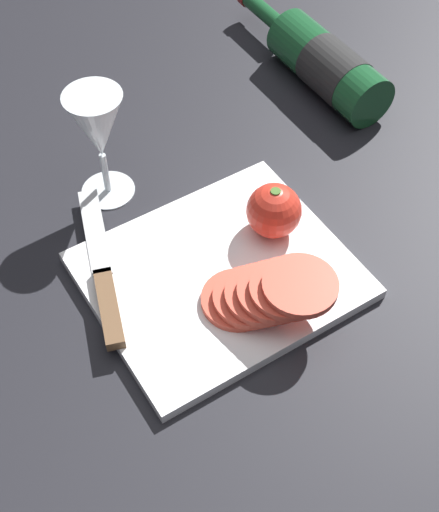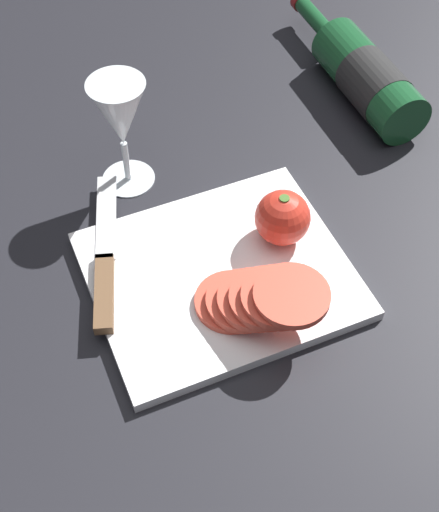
{
  "view_description": "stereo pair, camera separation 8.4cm",
  "coord_description": "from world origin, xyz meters",
  "px_view_note": "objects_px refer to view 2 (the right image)",
  "views": [
    {
      "loc": [
        0.36,
        0.46,
        0.71
      ],
      "look_at": [
        0.08,
        0.01,
        0.05
      ],
      "focal_mm": 50.0,
      "sensor_mm": 36.0,
      "label": 1
    },
    {
      "loc": [
        0.29,
        0.5,
        0.71
      ],
      "look_at": [
        0.08,
        0.01,
        0.05
      ],
      "focal_mm": 50.0,
      "sensor_mm": 36.0,
      "label": 2
    }
  ],
  "objects_px": {
    "wine_glass": "(120,119)",
    "knife": "(105,276)",
    "whole_tomato": "(283,218)",
    "wine_bottle": "(366,76)",
    "tomato_slice_stack_near": "(260,299)"
  },
  "relations": [
    {
      "from": "wine_bottle",
      "to": "wine_glass",
      "type": "distance_m",
      "value": 0.39
    },
    {
      "from": "wine_bottle",
      "to": "whole_tomato",
      "type": "bearing_deg",
      "value": 41.2
    },
    {
      "from": "whole_tomato",
      "to": "knife",
      "type": "relative_size",
      "value": 0.29
    },
    {
      "from": "tomato_slice_stack_near",
      "to": "wine_glass",
      "type": "bearing_deg",
      "value": -76.41
    },
    {
      "from": "wine_bottle",
      "to": "knife",
      "type": "distance_m",
      "value": 0.51
    },
    {
      "from": "wine_bottle",
      "to": "wine_glass",
      "type": "xyz_separation_m",
      "value": [
        0.39,
        0.03,
        0.07
      ]
    },
    {
      "from": "knife",
      "to": "tomato_slice_stack_near",
      "type": "xyz_separation_m",
      "value": [
        -0.15,
        0.12,
        0.02
      ]
    },
    {
      "from": "wine_glass",
      "to": "knife",
      "type": "bearing_deg",
      "value": 63.21
    },
    {
      "from": "wine_glass",
      "to": "whole_tomato",
      "type": "relative_size",
      "value": 2.3
    },
    {
      "from": "wine_glass",
      "to": "knife",
      "type": "relative_size",
      "value": 0.66
    },
    {
      "from": "wine_bottle",
      "to": "wine_glass",
      "type": "bearing_deg",
      "value": 4.04
    },
    {
      "from": "whole_tomato",
      "to": "wine_bottle",
      "type": "bearing_deg",
      "value": -138.8
    },
    {
      "from": "knife",
      "to": "wine_glass",
      "type": "bearing_deg",
      "value": -8.68
    },
    {
      "from": "wine_glass",
      "to": "tomato_slice_stack_near",
      "type": "relative_size",
      "value": 1.18
    },
    {
      "from": "knife",
      "to": "tomato_slice_stack_near",
      "type": "height_order",
      "value": "tomato_slice_stack_near"
    }
  ]
}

